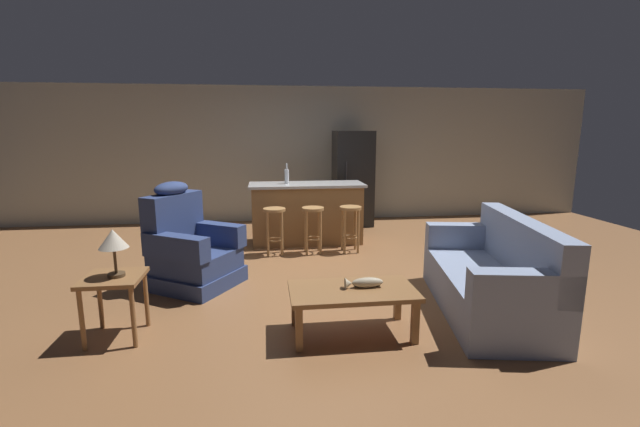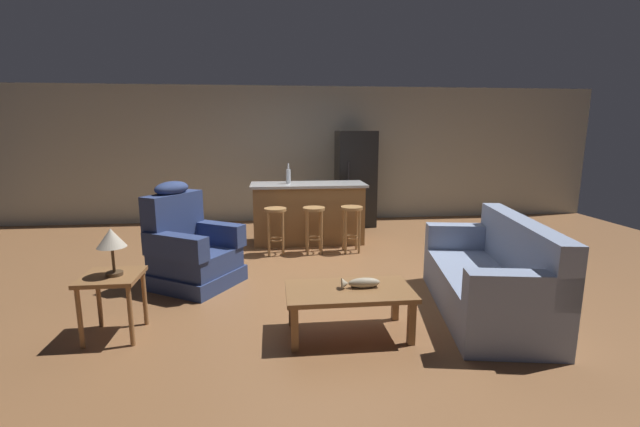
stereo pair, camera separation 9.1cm
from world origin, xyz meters
The scene contains 14 objects.
ground_plane centered at (0.00, 0.00, 0.00)m, with size 12.00×12.00×0.00m.
back_wall centered at (0.00, 3.12, 1.30)m, with size 12.00×0.05×2.60m.
coffee_table centered at (0.09, -1.85, 0.36)m, with size 1.10×0.60×0.42m.
fish_figurine centered at (0.19, -1.83, 0.46)m, with size 0.34×0.10×0.10m.
couch centered at (1.56, -1.54, 0.34)m, with size 1.16×2.02×0.94m.
recliner_near_lamp centered at (-1.53, -0.40, 0.42)m, with size 1.16×1.16×1.20m.
end_table centered at (-1.95, -1.65, 0.46)m, with size 0.48×0.48×0.56m.
table_lamp centered at (-1.92, -1.66, 0.87)m, with size 0.24×0.24×0.41m.
kitchen_island centered at (0.00, 1.35, 0.48)m, with size 1.80×0.70×0.95m.
bar_stool_left centered at (-0.53, 0.72, 0.47)m, with size 0.32×0.32×0.68m.
bar_stool_middle centered at (0.03, 0.72, 0.47)m, with size 0.32×0.32×0.68m.
bar_stool_right centered at (0.58, 0.72, 0.47)m, with size 0.32×0.32×0.68m.
refrigerator centered at (0.99, 2.55, 0.88)m, with size 0.70×0.69×1.76m.
bottle_tall_green centered at (-0.31, 1.38, 1.07)m, with size 0.07×0.07×0.32m.
Camera 1 is at (-0.65, -5.30, 1.78)m, focal length 24.00 mm.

